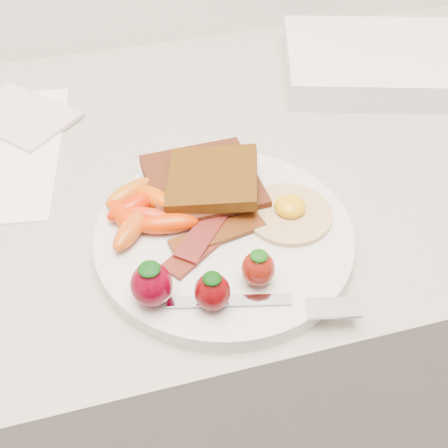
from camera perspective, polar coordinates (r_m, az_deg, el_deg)
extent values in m
cube|color=gray|center=(1.04, -3.54, -13.17)|extent=(2.00, 0.60, 0.90)
cylinder|color=silver|center=(0.59, 0.00, -1.30)|extent=(0.27, 0.27, 0.02)
cube|color=#33150B|center=(0.63, -2.18, 4.26)|extent=(0.12, 0.12, 0.01)
cube|color=black|center=(0.61, -1.17, 4.66)|extent=(0.12, 0.12, 0.02)
cylinder|color=beige|center=(0.60, 6.58, 1.03)|extent=(0.12, 0.12, 0.01)
ellipsoid|color=#E7A30C|center=(0.60, 6.72, 1.78)|extent=(0.04, 0.04, 0.02)
cube|color=#48130D|center=(0.57, -2.02, -2.00)|extent=(0.10, 0.08, 0.00)
cube|color=#391208|center=(0.57, -0.66, -0.99)|extent=(0.10, 0.04, 0.00)
cube|color=#410B0E|center=(0.58, -1.68, -0.31)|extent=(0.08, 0.09, 0.00)
ellipsoid|color=red|center=(0.60, -9.13, 1.85)|extent=(0.07, 0.05, 0.02)
ellipsoid|color=red|center=(0.59, -7.63, 0.74)|extent=(0.06, 0.04, 0.02)
ellipsoid|color=#C34B0F|center=(0.58, -9.37, -0.47)|extent=(0.06, 0.06, 0.02)
ellipsoid|color=#DF4900|center=(0.61, -6.98, 2.59)|extent=(0.06, 0.06, 0.02)
ellipsoid|color=#BB5E10|center=(0.62, -9.64, 3.16)|extent=(0.06, 0.05, 0.02)
ellipsoid|color=#D33100|center=(0.58, -5.85, 0.04)|extent=(0.07, 0.03, 0.02)
ellipsoid|color=red|center=(0.59, -10.10, 0.70)|extent=(0.04, 0.06, 0.02)
ellipsoid|color=#5D0010|center=(0.51, -7.37, -6.14)|extent=(0.04, 0.04, 0.04)
ellipsoid|color=#07350A|center=(0.49, -7.60, -4.54)|extent=(0.02, 0.02, 0.01)
ellipsoid|color=#560306|center=(0.51, -1.19, -6.90)|extent=(0.03, 0.03, 0.04)
ellipsoid|color=black|center=(0.49, -1.22, -5.55)|extent=(0.02, 0.02, 0.01)
ellipsoid|color=maroon|center=(0.53, 3.49, -4.57)|extent=(0.03, 0.03, 0.04)
ellipsoid|color=#0F470B|center=(0.51, 3.58, -3.25)|extent=(0.02, 0.02, 0.01)
cube|color=silver|center=(0.52, 0.57, -7.79)|extent=(0.11, 0.04, 0.00)
cube|color=silver|center=(0.52, 11.08, -8.35)|extent=(0.05, 0.03, 0.00)
cube|color=silver|center=(0.81, -20.07, 10.31)|extent=(0.17, 0.17, 0.01)
cube|color=silver|center=(0.88, 15.10, 15.66)|extent=(0.31, 0.27, 0.04)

